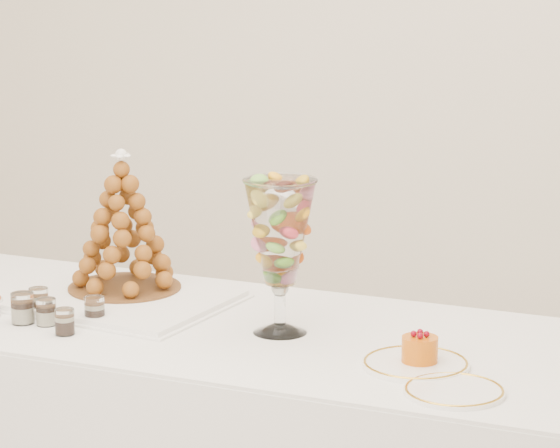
% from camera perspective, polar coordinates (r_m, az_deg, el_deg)
% --- Properties ---
extents(lace_tray, '(0.61, 0.48, 0.02)m').
position_cam_1_polar(lace_tray, '(3.49, -7.16, -3.22)').
color(lace_tray, white).
rests_on(lace_tray, buffet_table).
extents(macaron_vase, '(0.17, 0.17, 0.37)m').
position_cam_1_polar(macaron_vase, '(3.15, 0.00, -0.45)').
color(macaron_vase, white).
rests_on(macaron_vase, buffet_table).
extents(cake_plate, '(0.24, 0.24, 0.01)m').
position_cam_1_polar(cake_plate, '(2.99, 5.86, -6.03)').
color(cake_plate, white).
rests_on(cake_plate, buffet_table).
extents(spare_plate, '(0.22, 0.22, 0.01)m').
position_cam_1_polar(spare_plate, '(2.83, 7.51, -7.15)').
color(spare_plate, white).
rests_on(spare_plate, buffet_table).
extents(verrine_a, '(0.06, 0.06, 0.07)m').
position_cam_1_polar(verrine_a, '(3.41, -10.34, -3.27)').
color(verrine_a, white).
rests_on(verrine_a, buffet_table).
extents(verrine_b, '(0.06, 0.06, 0.07)m').
position_cam_1_polar(verrine_b, '(3.31, -10.03, -3.75)').
color(verrine_b, white).
rests_on(verrine_b, buffet_table).
extents(verrine_c, '(0.05, 0.05, 0.07)m').
position_cam_1_polar(verrine_c, '(3.31, -7.98, -3.67)').
color(verrine_c, white).
rests_on(verrine_c, buffet_table).
extents(verrine_d, '(0.07, 0.07, 0.08)m').
position_cam_1_polar(verrine_d, '(3.34, -11.02, -3.58)').
color(verrine_d, white).
rests_on(verrine_d, buffet_table).
extents(verrine_e, '(0.06, 0.06, 0.06)m').
position_cam_1_polar(verrine_e, '(3.23, -9.25, -4.17)').
color(verrine_e, white).
rests_on(verrine_e, buffet_table).
extents(croquembouche, '(0.30, 0.30, 0.37)m').
position_cam_1_polar(croquembouche, '(3.50, -6.78, 0.10)').
color(croquembouche, brown).
rests_on(croquembouche, lace_tray).
extents(mousse_cake, '(0.08, 0.08, 0.07)m').
position_cam_1_polar(mousse_cake, '(2.98, 6.03, -5.36)').
color(mousse_cake, '#D15D09').
rests_on(mousse_cake, cake_plate).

